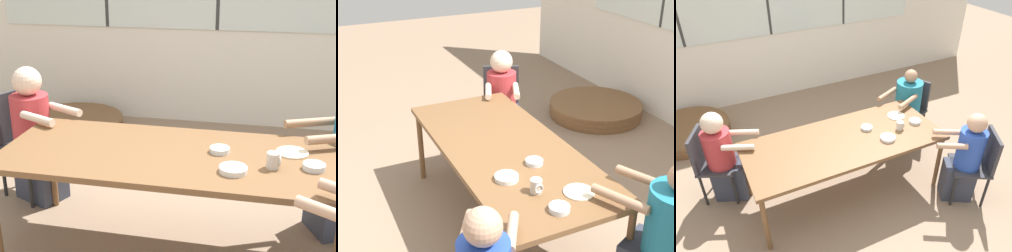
{
  "view_description": "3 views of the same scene",
  "coord_description": "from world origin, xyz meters",
  "views": [
    {
      "loc": [
        0.58,
        -2.68,
        1.92
      ],
      "look_at": [
        0.0,
        0.0,
        0.91
      ],
      "focal_mm": 50.0,
      "sensor_mm": 36.0,
      "label": 1
    },
    {
      "loc": [
        2.88,
        -1.37,
        2.42
      ],
      "look_at": [
        0.0,
        0.0,
        0.91
      ],
      "focal_mm": 50.0,
      "sensor_mm": 36.0,
      "label": 2
    },
    {
      "loc": [
        -1.27,
        -2.56,
        2.82
      ],
      "look_at": [
        0.0,
        0.0,
        0.91
      ],
      "focal_mm": 35.0,
      "sensor_mm": 36.0,
      "label": 3
    }
  ],
  "objects": [
    {
      "name": "ground_plane",
      "position": [
        0.0,
        0.0,
        0.0
      ],
      "size": [
        16.0,
        16.0,
        0.0
      ],
      "primitive_type": "plane",
      "color": "#8C725B"
    },
    {
      "name": "wall_back_with_windows",
      "position": [
        0.0,
        2.69,
        1.43
      ],
      "size": [
        8.4,
        0.08,
        2.8
      ],
      "color": "white",
      "rests_on": "ground_plane"
    },
    {
      "name": "dining_table",
      "position": [
        0.0,
        0.0,
        0.68
      ],
      "size": [
        2.15,
        0.92,
        0.73
      ],
      "color": "brown",
      "rests_on": "ground_plane"
    },
    {
      "name": "chair_for_woman_green_shirt",
      "position": [
        -1.36,
        0.59,
        0.53
      ],
      "size": [
        0.53,
        0.53,
        0.88
      ],
      "rotation": [
        0.0,
        0.0,
        -1.98
      ],
      "color": "#333338",
      "rests_on": "ground_plane"
    },
    {
      "name": "chair_for_man_blue_shirt",
      "position": [
        1.36,
        0.59,
        0.53
      ],
      "size": [
        0.53,
        0.53,
        0.88
      ],
      "rotation": [
        0.0,
        0.0,
        -4.3
      ],
      "color": "#333338",
      "rests_on": "ground_plane"
    },
    {
      "name": "chair_for_man_teal_shirt",
      "position": [
        1.28,
        -0.75,
        0.53
      ],
      "size": [
        0.55,
        0.55,
        0.88
      ],
      "rotation": [
        0.0,
        0.0,
        1.04
      ],
      "color": "#333338",
      "rests_on": "ground_plane"
    },
    {
      "name": "person_woman_green_shirt",
      "position": [
        -1.21,
        0.53,
        0.51
      ],
      "size": [
        0.62,
        0.49,
        1.11
      ],
      "rotation": [
        0.0,
        0.0,
        -1.98
      ],
      "color": "#333847",
      "rests_on": "ground_plane"
    },
    {
      "name": "person_man_blue_shirt",
      "position": [
        1.2,
        0.52,
        0.48
      ],
      "size": [
        0.71,
        0.56,
        1.09
      ],
      "rotation": [
        0.0,
        0.0,
        -4.3
      ],
      "color": "#333847",
      "rests_on": "ground_plane"
    },
    {
      "name": "person_man_teal_shirt",
      "position": [
        1.14,
        -0.67,
        0.51
      ],
      "size": [
        0.58,
        0.5,
        1.11
      ],
      "rotation": [
        0.0,
        0.0,
        1.04
      ],
      "color": "#333847",
      "rests_on": "ground_plane"
    },
    {
      "name": "coffee_mug",
      "position": [
        0.66,
        -0.1,
        0.78
      ],
      "size": [
        0.08,
        0.08,
        0.1
      ],
      "color": "beige",
      "rests_on": "dining_table"
    },
    {
      "name": "bowl_white_shallow",
      "position": [
        0.43,
        -0.2,
        0.75
      ],
      "size": [
        0.16,
        0.16,
        0.03
      ],
      "color": "white",
      "rests_on": "dining_table"
    },
    {
      "name": "bowl_cereal",
      "position": [
        0.32,
        0.07,
        0.75
      ],
      "size": [
        0.13,
        0.13,
        0.03
      ],
      "color": "silver",
      "rests_on": "dining_table"
    },
    {
      "name": "bowl_fruit",
      "position": [
        0.89,
        -0.06,
        0.75
      ],
      "size": [
        0.13,
        0.13,
        0.04
      ],
      "color": "silver",
      "rests_on": "dining_table"
    },
    {
      "name": "plate_tortillas",
      "position": [
        0.78,
        0.16,
        0.74
      ],
      "size": [
        0.2,
        0.2,
        0.01
      ],
      "color": "beige",
      "rests_on": "dining_table"
    },
    {
      "name": "folded_table_stack",
      "position": [
        -1.55,
        1.99,
        0.09
      ],
      "size": [
        1.15,
        1.15,
        0.18
      ],
      "color": "brown",
      "rests_on": "ground_plane"
    }
  ]
}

